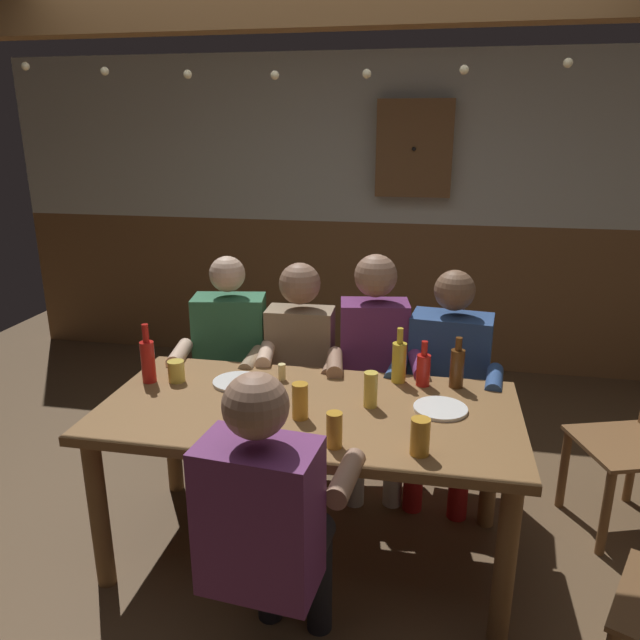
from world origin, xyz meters
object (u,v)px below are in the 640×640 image
Objects in this scene: plate_0 at (440,409)px; person_4 at (267,517)px; pint_glass_2 at (176,371)px; person_0 at (229,357)px; person_2 at (374,362)px; pint_glass_0 at (371,390)px; wall_dart_cabinet at (414,149)px; bottle_1 at (399,361)px; person_3 at (448,373)px; plate_1 at (238,382)px; bottle_0 at (148,360)px; person_1 at (298,362)px; table_candle at (282,372)px; pint_glass_1 at (300,401)px; dining_table at (308,428)px; bottle_3 at (423,368)px; pint_glass_4 at (334,430)px; bottle_2 at (457,367)px.

person_4 is at bearing -126.15° from plate_0.
pint_glass_2 is at bearing 176.39° from plate_0.
pint_glass_2 is at bearing 134.75° from person_4.
person_0 is 0.97× the size of person_2.
pint_glass_0 is 2.51m from wall_dart_cabinet.
wall_dart_cabinet is (0.98, 2.24, 0.95)m from pint_glass_2.
bottle_1 reaches higher than pint_glass_2.
person_0 reaches higher than person_3.
bottle_0 reaches higher than plate_1.
person_1 is 7.64× the size of pint_glass_0.
table_candle is (0.01, -0.41, 0.11)m from person_1.
person_2 reaches higher than plate_1.
pint_glass_1 is 0.22× the size of wall_dart_cabinet.
dining_table is at bearing -26.26° from plate_1.
pint_glass_0 is (-0.10, -0.29, -0.03)m from bottle_1.
dining_table is 0.72m from person_2.
plate_1 is 0.44m from bottle_0.
wall_dart_cabinet is at bearing 89.02° from pint_glass_0.
person_0 reaches higher than pint_glass_1.
bottle_1 is at bearing 169.92° from bottle_3.
person_1 is 4.21× the size of bottle_0.
bottle_0 is 1.07m from pint_glass_4.
wall_dart_cabinet is at bearing 94.91° from bottle_3.
plate_0 is 0.61m from pint_glass_1.
person_1 is at bearing -7.91° from person_2.
bottle_0 is 2.04× the size of pint_glass_4.
bottle_2 is 1.32m from pint_glass_2.
bottle_0 is at bearing 59.85° from person_0.
dining_table is 0.44m from plate_1.
plate_0 is 1.24m from pint_glass_2.
bottle_3 is 1.38× the size of pint_glass_0.
bottle_3 is 1.55× the size of pint_glass_4.
person_3 is at bearing 21.58° from bottle_0.
person_2 is 1.04m from pint_glass_2.
bottle_2 is (1.23, -0.33, 0.17)m from person_0.
table_candle is at bearing 114.88° from pint_glass_1.
pint_glass_0 is (0.26, 0.06, 0.18)m from dining_table.
bottle_0 is at bearing -170.87° from bottle_3.
bottle_3 reaches higher than plate_0.
person_4 reaches higher than pint_glass_1.
person_2 reaches higher than person_1.
dining_table is 11.68× the size of pint_glass_1.
person_4 is (0.21, -1.36, -0.00)m from person_1.
wall_dart_cabinet reaches higher than bottle_1.
pint_glass_2 is at bearing 174.13° from pint_glass_0.
pint_glass_0 is (-0.22, -0.27, -0.01)m from bottle_3.
pint_glass_1 is (0.18, -0.38, 0.04)m from table_candle.
plate_1 is at bearing -167.42° from bottle_1.
person_0 is at bearing 131.49° from dining_table.
person_2 is 0.39m from person_3.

